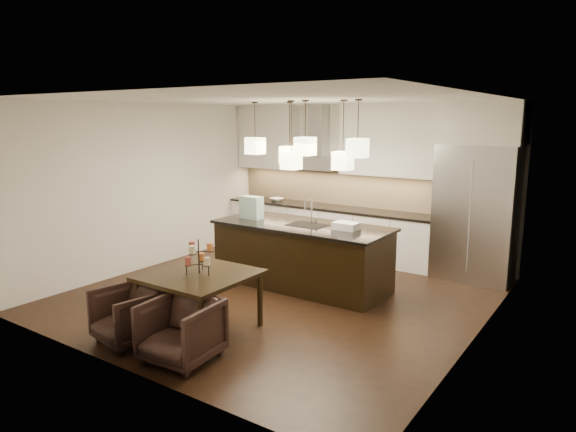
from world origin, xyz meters
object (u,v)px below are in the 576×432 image
Objects in this scene: island_body at (302,256)px; armchair_right at (181,331)px; refrigerator at (476,213)px; dining_table at (200,302)px; armchair_left at (129,315)px.

armchair_right is at bearing -83.67° from island_body.
armchair_right is (0.30, -2.84, -0.13)m from island_body.
armchair_right is at bearing -111.01° from refrigerator.
refrigerator reaches higher than dining_table.
refrigerator is 2.84m from island_body.
refrigerator is at bearing 60.75° from dining_table.
dining_table is 0.84m from armchair_left.
refrigerator is 0.82× the size of island_body.
dining_table reaches higher than armchair_right.
refrigerator is 5.40m from armchair_left.
refrigerator is 5.04m from armchair_right.
armchair_right is at bearing 10.64° from armchair_left.
armchair_left is at bearing -100.57° from island_body.
armchair_left is 0.84m from armchair_right.
refrigerator is at bearing 41.37° from island_body.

